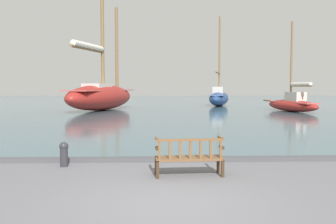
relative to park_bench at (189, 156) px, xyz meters
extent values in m
plane|color=slate|center=(-0.54, -2.08, -0.47)|extent=(160.00, 160.00, 0.00)
cube|color=#476670|center=(-0.54, 41.92, -0.43)|extent=(100.00, 80.00, 0.08)
cube|color=#4C4C50|center=(-0.54, 1.77, -0.41)|extent=(40.00, 0.30, 0.12)
cube|color=#3D2A19|center=(-0.78, 0.21, -0.26)|extent=(0.07, 0.07, 0.42)
cube|color=#3D2A19|center=(0.75, 0.31, -0.26)|extent=(0.07, 0.07, 0.42)
cube|color=#3D2A19|center=(-0.75, -0.24, -0.26)|extent=(0.07, 0.07, 0.42)
cube|color=#3D2A19|center=(0.78, -0.14, -0.26)|extent=(0.07, 0.07, 0.42)
cube|color=brown|center=(0.00, 0.04, -0.05)|extent=(1.63, 0.62, 0.06)
cube|color=brown|center=(0.01, -0.18, 0.42)|extent=(1.60, 0.15, 0.06)
cube|color=brown|center=(-0.71, -0.23, 0.19)|extent=(0.06, 0.04, 0.41)
cube|color=brown|center=(-0.47, -0.21, 0.19)|extent=(0.06, 0.04, 0.41)
cube|color=brown|center=(-0.23, -0.20, 0.19)|extent=(0.06, 0.04, 0.41)
cube|color=brown|center=(0.01, -0.18, 0.19)|extent=(0.06, 0.04, 0.41)
cube|color=brown|center=(0.25, -0.17, 0.19)|extent=(0.06, 0.04, 0.41)
cube|color=brown|center=(0.49, -0.15, 0.19)|extent=(0.06, 0.04, 0.41)
cube|color=brown|center=(0.73, -0.14, 0.19)|extent=(0.06, 0.04, 0.41)
cube|color=#3D2A19|center=(-0.76, -0.10, 0.22)|extent=(0.08, 0.30, 0.06)
cube|color=brown|center=(-0.77, -0.01, 0.43)|extent=(0.09, 0.47, 0.04)
cube|color=#3D2A19|center=(0.77, 0.00, 0.22)|extent=(0.08, 0.30, 0.06)
cube|color=brown|center=(0.77, 0.09, 0.43)|extent=(0.09, 0.47, 0.04)
ellipsoid|color=navy|center=(6.03, 32.05, 0.38)|extent=(3.90, 8.04, 1.55)
cube|color=#516B9E|center=(6.03, 32.05, 0.81)|extent=(3.18, 7.01, 0.08)
cube|color=beige|center=(5.88, 31.49, 1.27)|extent=(1.56, 2.23, 0.83)
cylinder|color=brown|center=(6.08, 32.24, 5.07)|extent=(0.20, 0.20, 8.44)
cylinder|color=brown|center=(5.53, 30.18, 3.15)|extent=(1.24, 4.16, 0.16)
cylinder|color=brown|center=(7.23, 36.59, 0.83)|extent=(0.56, 1.58, 0.16)
ellipsoid|color=maroon|center=(10.50, 22.17, 0.10)|extent=(3.13, 7.07, 0.99)
cube|color=#C6514C|center=(10.50, 22.17, 0.38)|extent=(2.53, 6.18, 0.08)
cube|color=beige|center=(10.61, 21.66, 0.83)|extent=(1.30, 1.95, 0.83)
cylinder|color=brown|center=(10.47, 22.33, 3.76)|extent=(0.17, 0.17, 6.68)
cylinder|color=brown|center=(10.77, 20.93, 1.75)|extent=(0.74, 2.84, 0.14)
cylinder|color=silver|center=(10.77, 20.93, 1.89)|extent=(0.82, 2.58, 0.27)
cylinder|color=brown|center=(9.63, 26.17, 0.40)|extent=(0.41, 1.32, 0.14)
ellipsoid|color=maroon|center=(-5.68, 24.66, 0.74)|extent=(6.24, 12.07, 2.25)
cube|color=#C6514C|center=(-5.68, 24.66, 1.36)|extent=(5.11, 10.51, 0.08)
cube|color=beige|center=(-5.93, 23.82, 1.67)|extent=(2.37, 3.08, 0.55)
cylinder|color=brown|center=(-5.60, 24.94, 7.45)|extent=(0.30, 0.30, 12.12)
cylinder|color=brown|center=(-6.39, 22.29, 4.76)|extent=(1.81, 5.36, 0.24)
cylinder|color=silver|center=(-6.39, 22.29, 5.00)|extent=(1.89, 4.90, 0.48)
cylinder|color=brown|center=(-4.68, 28.02, 5.36)|extent=(0.30, 0.30, 7.92)
cylinder|color=#2D2D33|center=(-3.23, 1.15, -0.20)|extent=(0.21, 0.21, 0.54)
sphere|color=#2D2D33|center=(-3.23, 1.15, 0.07)|extent=(0.24, 0.24, 0.24)
camera|label=1|loc=(-0.76, -8.74, 1.64)|focal=40.00mm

